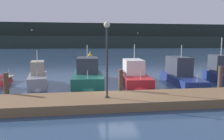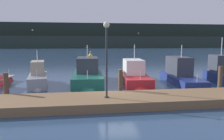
{
  "view_description": "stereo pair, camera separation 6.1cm",
  "coord_description": "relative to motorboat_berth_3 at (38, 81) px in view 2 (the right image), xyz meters",
  "views": [
    {
      "loc": [
        -2.41,
        -13.77,
        3.33
      ],
      "look_at": [
        0.0,
        2.92,
        1.2
      ],
      "focal_mm": 35.0,
      "sensor_mm": 36.0,
      "label": 1
    },
    {
      "loc": [
        -2.35,
        -13.78,
        3.33
      ],
      "look_at": [
        0.0,
        2.92,
        1.2
      ],
      "focal_mm": 35.0,
      "sensor_mm": 36.0,
      "label": 2
    }
  ],
  "objects": [
    {
      "name": "ground_plane",
      "position": [
        5.71,
        -3.57,
        -0.34
      ],
      "size": [
        400.0,
        400.0,
        0.0
      ],
      "primitive_type": "plane",
      "color": "navy"
    },
    {
      "name": "motorboat_berth_6",
      "position": [
        11.64,
        -0.12,
        0.03
      ],
      "size": [
        2.59,
        7.22,
        3.7
      ],
      "color": "navy",
      "rests_on": "ground"
    },
    {
      "name": "mooring_pile_2",
      "position": [
        5.71,
        -4.4,
        0.52
      ],
      "size": [
        0.28,
        0.28,
        1.7
      ],
      "primitive_type": "cylinder",
      "color": "#4C3D2D",
      "rests_on": "ground"
    },
    {
      "name": "mooring_pile_3",
      "position": [
        12.33,
        -4.4,
        0.57
      ],
      "size": [
        0.28,
        0.28,
        1.81
      ],
      "primitive_type": "cylinder",
      "color": "#4C3D2D",
      "rests_on": "ground"
    },
    {
      "name": "dock",
      "position": [
        5.71,
        -6.05,
        -0.11
      ],
      "size": [
        34.54,
        2.8,
        0.45
      ],
      "primitive_type": "cube",
      "color": "brown",
      "rests_on": "ground"
    },
    {
      "name": "motorboat_berth_4",
      "position": [
        3.85,
        0.67,
        0.02
      ],
      "size": [
        2.73,
        7.25,
        3.77
      ],
      "color": "#195647",
      "rests_on": "ground"
    },
    {
      "name": "channel_buoy",
      "position": [
        4.76,
        17.0,
        0.39
      ],
      "size": [
        1.26,
        1.26,
        1.96
      ],
      "color": "gold",
      "rests_on": "ground"
    },
    {
      "name": "dock_lamppost",
      "position": [
        4.64,
        -6.21,
        2.75
      ],
      "size": [
        0.32,
        0.32,
        3.94
      ],
      "color": "#2D2D33",
      "rests_on": "dock"
    },
    {
      "name": "motorboat_berth_7",
      "position": [
        15.11,
        -0.34,
        0.07
      ],
      "size": [
        2.45,
        4.85,
        4.37
      ],
      "color": "navy",
      "rests_on": "ground"
    },
    {
      "name": "mooring_pile_1",
      "position": [
        -0.91,
        -4.4,
        0.48
      ],
      "size": [
        0.28,
        0.28,
        1.63
      ],
      "primitive_type": "cylinder",
      "color": "#4C3D2D",
      "rests_on": "ground"
    },
    {
      "name": "motorboat_berth_3",
      "position": [
        0.0,
        0.0,
        0.0
      ],
      "size": [
        2.14,
        5.01,
        3.32
      ],
      "color": "gray",
      "rests_on": "ground"
    },
    {
      "name": "motorboat_berth_5",
      "position": [
        7.69,
        0.16,
        0.01
      ],
      "size": [
        2.68,
        6.34,
        3.7
      ],
      "color": "red",
      "rests_on": "ground"
    },
    {
      "name": "hillside_backdrop",
      "position": [
        7.67,
        124.16,
        6.63
      ],
      "size": [
        240.0,
        23.0,
        15.14
      ],
      "color": "#1E2823",
      "rests_on": "ground"
    }
  ]
}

